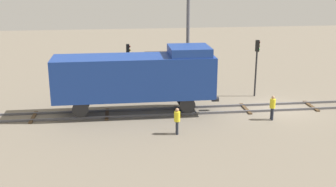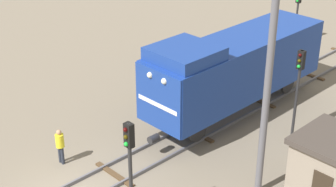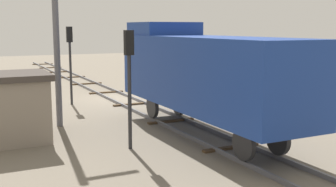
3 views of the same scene
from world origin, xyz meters
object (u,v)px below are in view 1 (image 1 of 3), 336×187
locomotive (137,76)px  catenary_mast (188,38)px  worker_by_signal (177,119)px  traffic_signal_near (257,58)px  worker_near_track (273,106)px  relay_hut (162,70)px  traffic_signal_mid (128,62)px

locomotive → catenary_mast: catenary_mast is taller
locomotive → worker_by_signal: locomotive is taller
worker_by_signal → traffic_signal_near: bearing=-117.3°
traffic_signal_near → catenary_mast: size_ratio=0.53×
worker_near_track → relay_hut: size_ratio=0.49×
traffic_signal_mid → worker_by_signal: size_ratio=2.60×
traffic_signal_near → worker_by_signal: 10.71m
traffic_signal_near → worker_by_signal: (-7.40, 7.44, -2.16)m
traffic_signal_near → worker_near_track: bearing=173.5°
locomotive → traffic_signal_near: locomotive is taller
worker_near_track → traffic_signal_near: bearing=-23.7°
traffic_signal_mid → worker_by_signal: bearing=-160.4°
worker_near_track → catenary_mast: (7.34, 4.60, 3.55)m
worker_near_track → catenary_mast: catenary_mast is taller
locomotive → worker_near_track: (-2.40, -9.01, -1.78)m
worker_near_track → worker_by_signal: bearing=87.6°
traffic_signal_near → worker_near_track: (-5.60, 0.64, -2.16)m
traffic_signal_near → relay_hut: size_ratio=1.30×
traffic_signal_mid → worker_near_track: traffic_signal_mid is taller
worker_by_signal → catenary_mast: (9.14, -2.19, 3.55)m
traffic_signal_mid → locomotive: bearing=-171.9°
traffic_signal_mid → worker_by_signal: (-7.60, -2.71, -2.07)m
traffic_signal_near → traffic_signal_mid: size_ratio=1.03×
traffic_signal_near → catenary_mast: catenary_mast is taller
locomotive → worker_by_signal: size_ratio=6.82×
traffic_signal_mid → worker_near_track: size_ratio=2.60×
locomotive → worker_by_signal: (-4.20, -2.22, -1.78)m
traffic_signal_near → locomotive: bearing=108.3°
traffic_signal_mid → catenary_mast: (1.54, -4.90, 1.48)m
catenary_mast → relay_hut: (2.56, 1.80, -3.15)m
worker_by_signal → catenary_mast: bearing=-85.6°
worker_near_track → traffic_signal_mid: bearing=41.4°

